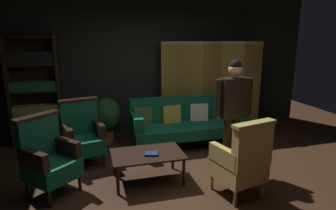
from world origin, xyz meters
The scene contains 12 objects.
ground_plane centered at (0.00, 0.00, 0.00)m, with size 10.00×10.00×0.00m, color #331E11.
back_wall centered at (0.00, 2.45, 1.40)m, with size 7.20×0.10×2.80m, color black.
folding_screen centered at (1.30, 2.03, 0.99)m, with size 2.14×0.41×1.90m.
bookshelf centered at (-2.15, 2.19, 1.08)m, with size 0.90×0.32×2.05m.
velvet_couch centered at (0.55, 1.46, 0.46)m, with size 2.12×0.78×0.88m.
coffee_table centered at (-0.46, 0.22, 0.37)m, with size 1.00×0.64×0.42m.
armchair_gilt_accent centered at (0.62, -0.48, 0.49)m, with size 0.70×0.69×1.04m.
armchair_wing_left centered at (-1.33, 1.08, 0.49)m, with size 0.70×0.69×1.04m.
armchair_wing_right centered at (-1.76, 0.27, 0.49)m, with size 0.82×0.82×1.04m.
standing_figure centered at (0.81, 0.18, 1.03)m, with size 0.59×0.24×1.70m.
potted_plant centered at (-0.91, 1.96, 0.50)m, with size 0.57×0.57×0.87m.
book_navy_cloth centered at (-0.42, 0.16, 0.43)m, with size 0.18×0.14×0.03m, color navy.
Camera 1 is at (-1.19, -3.50, 2.05)m, focal length 31.04 mm.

